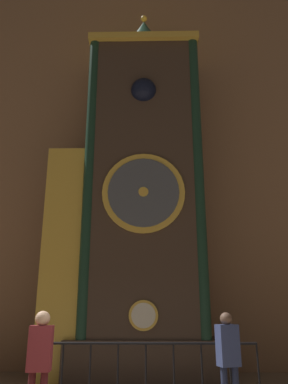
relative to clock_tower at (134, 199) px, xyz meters
The scene contains 5 objects.
cathedral_back_wall 2.61m from the clock_tower, 93.19° to the left, with size 24.00×0.32×13.54m.
clock_tower is the anchor object (origin of this frame).
railing_fence 4.57m from the clock_tower, 80.57° to the right, with size 4.29×0.05×1.04m.
visitor_near 5.48m from the clock_tower, 106.69° to the right, with size 0.36×0.25×1.62m.
visitor_far 5.20m from the clock_tower, 62.48° to the right, with size 0.39×0.31×1.60m.
Camera 1 is at (0.46, -5.09, 1.65)m, focal length 35.00 mm.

